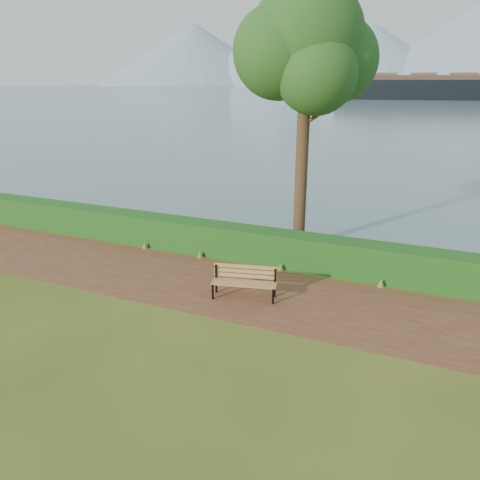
% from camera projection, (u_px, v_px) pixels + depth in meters
% --- Properties ---
extents(ground, '(140.00, 140.00, 0.00)m').
position_uv_depth(ground, '(200.00, 288.00, 12.75)').
color(ground, '#3F5017').
rests_on(ground, ground).
extents(path, '(40.00, 3.40, 0.01)m').
position_uv_depth(path, '(206.00, 284.00, 13.00)').
color(path, '#4E291A').
rests_on(path, ground).
extents(hedge, '(32.00, 0.85, 1.00)m').
position_uv_depth(hedge, '(239.00, 242.00, 14.84)').
color(hedge, '#123F12').
rests_on(hedge, ground).
extents(water, '(700.00, 510.00, 0.00)m').
position_uv_depth(water, '(441.00, 91.00, 238.13)').
color(water, '#43606C').
rests_on(water, ground).
extents(mountains, '(585.00, 190.00, 70.00)m').
position_uv_depth(mountains, '(438.00, 49.00, 359.19)').
color(mountains, gray).
rests_on(mountains, ground).
extents(bench, '(1.74, 0.86, 0.84)m').
position_uv_depth(bench, '(245.00, 280.00, 12.09)').
color(bench, black).
rests_on(bench, ground).
extents(tree, '(4.14, 3.65, 8.53)m').
position_uv_depth(tree, '(306.00, 45.00, 13.79)').
color(tree, '#382616').
rests_on(tree, ground).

